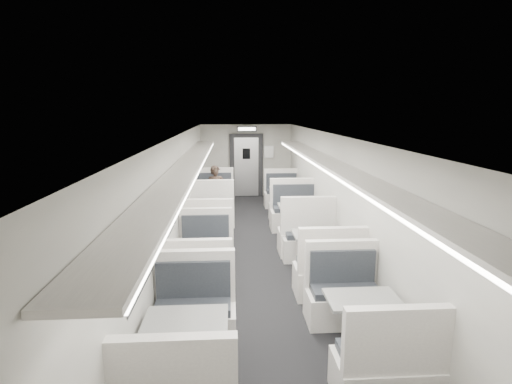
{
  "coord_description": "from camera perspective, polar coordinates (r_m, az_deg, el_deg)",
  "views": [
    {
      "loc": [
        -0.51,
        -7.26,
        2.85
      ],
      "look_at": [
        0.03,
        1.35,
        1.08
      ],
      "focal_mm": 28.0,
      "sensor_mm": 36.0,
      "label": 1
    }
  ],
  "objects": [
    {
      "name": "room",
      "position": [
        7.46,
        0.41,
        -1.21
      ],
      "size": [
        3.24,
        12.24,
        2.64
      ],
      "color": "black",
      "rests_on": "ground"
    },
    {
      "name": "booth_left_a",
      "position": [
        10.87,
        -6.1,
        -1.5
      ],
      "size": [
        1.11,
        2.25,
        1.2
      ],
      "color": "beige",
      "rests_on": "room"
    },
    {
      "name": "booth_left_b",
      "position": [
        9.08,
        -6.58,
        -4.3
      ],
      "size": [
        1.04,
        2.12,
        1.13
      ],
      "color": "beige",
      "rests_on": "room"
    },
    {
      "name": "booth_left_c",
      "position": [
        6.84,
        -7.58,
        -9.93
      ],
      "size": [
        0.98,
        1.99,
        1.07
      ],
      "color": "beige",
      "rests_on": "room"
    },
    {
      "name": "booth_left_d",
      "position": [
        4.57,
        -9.83,
        -21.33
      ],
      "size": [
        1.04,
        2.12,
        1.13
      ],
      "color": "beige",
      "rests_on": "room"
    },
    {
      "name": "booth_right_a",
      "position": [
        11.26,
        4.18,
        -1.14
      ],
      "size": [
        1.04,
        2.1,
        1.12
      ],
      "color": "beige",
      "rests_on": "room"
    },
    {
      "name": "booth_right_b",
      "position": [
        8.94,
        6.28,
        -4.34
      ],
      "size": [
        1.13,
        2.29,
        1.23
      ],
      "color": "beige",
      "rests_on": "room"
    },
    {
      "name": "booth_right_c",
      "position": [
        7.17,
        8.89,
        -8.66
      ],
      "size": [
        1.07,
        2.18,
        1.17
      ],
      "color": "beige",
      "rests_on": "room"
    },
    {
      "name": "booth_right_d",
      "position": [
        5.11,
        14.84,
        -17.93
      ],
      "size": [
        1.02,
        2.06,
        1.1
      ],
      "color": "beige",
      "rests_on": "room"
    },
    {
      "name": "passenger",
      "position": [
        10.74,
        -5.72,
        0.02
      ],
      "size": [
        0.58,
        0.45,
        1.42
      ],
      "primitive_type": "imported",
      "rotation": [
        0.0,
        0.0,
        0.22
      ],
      "color": "black",
      "rests_on": "room"
    },
    {
      "name": "window_a",
      "position": [
        10.8,
        -8.79,
        3.46
      ],
      "size": [
        0.02,
        1.18,
        0.84
      ],
      "primitive_type": "cube",
      "color": "black",
      "rests_on": "room"
    },
    {
      "name": "window_b",
      "position": [
        8.64,
        -10.05,
        1.4
      ],
      "size": [
        0.02,
        1.18,
        0.84
      ],
      "primitive_type": "cube",
      "color": "black",
      "rests_on": "room"
    },
    {
      "name": "window_c",
      "position": [
        6.51,
        -12.15,
        -2.02
      ],
      "size": [
        0.02,
        1.18,
        0.84
      ],
      "primitive_type": "cube",
      "color": "black",
      "rests_on": "room"
    },
    {
      "name": "window_d",
      "position": [
        4.43,
        -16.3,
        -8.7
      ],
      "size": [
        0.02,
        1.18,
        0.84
      ],
      "primitive_type": "cube",
      "color": "black",
      "rests_on": "room"
    },
    {
      "name": "luggage_rack_left",
      "position": [
        7.06,
        -9.57,
        3.8
      ],
      "size": [
        0.46,
        10.4,
        0.09
      ],
      "color": "beige",
      "rests_on": "room"
    },
    {
      "name": "luggage_rack_right",
      "position": [
        7.23,
        10.49,
        3.96
      ],
      "size": [
        0.46,
        10.4,
        0.09
      ],
      "color": "beige",
      "rests_on": "room"
    },
    {
      "name": "vestibule_door",
      "position": [
        13.32,
        -1.39,
        3.77
      ],
      "size": [
        1.1,
        0.13,
        2.1
      ],
      "color": "black",
      "rests_on": "room"
    },
    {
      "name": "exit_sign",
      "position": [
        12.72,
        -1.33,
        9.01
      ],
      "size": [
        0.62,
        0.12,
        0.16
      ],
      "color": "black",
      "rests_on": "room"
    },
    {
      "name": "wall_notice",
      "position": [
        13.3,
        1.85,
        5.75
      ],
      "size": [
        0.32,
        0.02,
        0.4
      ],
      "primitive_type": "cube",
      "color": "white",
      "rests_on": "room"
    }
  ]
}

